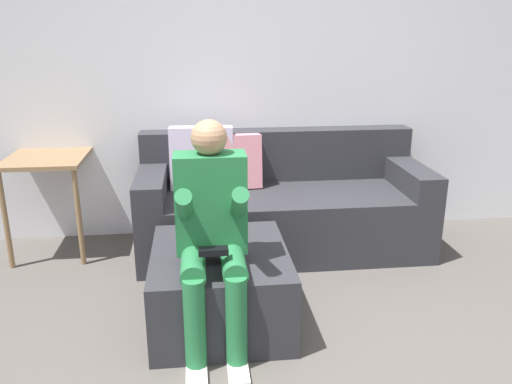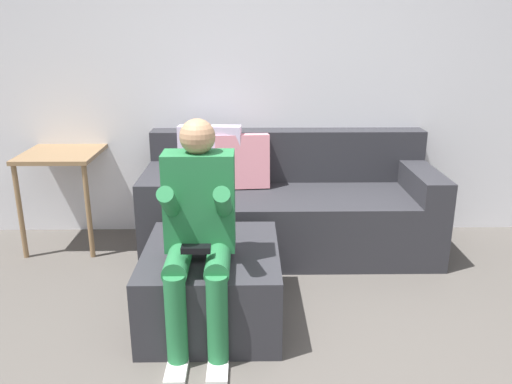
{
  "view_description": "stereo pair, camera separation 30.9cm",
  "coord_description": "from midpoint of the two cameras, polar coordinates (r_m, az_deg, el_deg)",
  "views": [
    {
      "loc": [
        -0.47,
        -1.62,
        1.59
      ],
      "look_at": [
        -0.11,
        1.45,
        0.6
      ],
      "focal_mm": 36.52,
      "sensor_mm": 36.0,
      "label": 1
    },
    {
      "loc": [
        -0.16,
        -1.64,
        1.59
      ],
      "look_at": [
        -0.11,
        1.45,
        0.6
      ],
      "focal_mm": 36.52,
      "sensor_mm": 36.0,
      "label": 2
    }
  ],
  "objects": [
    {
      "name": "side_table",
      "position": [
        4.03,
        -23.83,
        2.11
      ],
      "size": [
        0.54,
        0.62,
        0.71
      ],
      "color": "olive",
      "rests_on": "ground_plane"
    },
    {
      "name": "couch_sectional",
      "position": [
        3.84,
        0.21,
        -1.43
      ],
      "size": [
        2.06,
        0.84,
        0.9
      ],
      "color": "#2D2D33",
      "rests_on": "ground_plane"
    },
    {
      "name": "ottoman",
      "position": [
        2.95,
        -6.97,
        -10.23
      ],
      "size": [
        0.74,
        0.84,
        0.42
      ],
      "primitive_type": "cube",
      "color": "#2D2D33",
      "rests_on": "ground_plane"
    },
    {
      "name": "person_seated",
      "position": [
        2.59,
        -8.27,
        -3.87
      ],
      "size": [
        0.36,
        0.6,
        1.16
      ],
      "color": "#26723F",
      "rests_on": "ground_plane"
    },
    {
      "name": "wall_back",
      "position": [
        4.04,
        -2.2,
        14.63
      ],
      "size": [
        5.36,
        0.1,
        2.74
      ],
      "primitive_type": "cube",
      "color": "silver",
      "rests_on": "ground_plane"
    }
  ]
}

